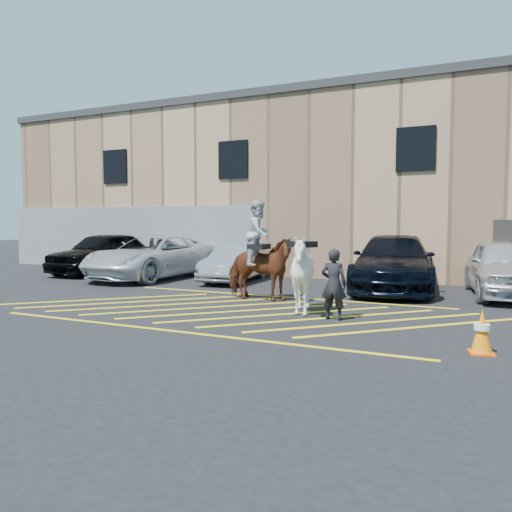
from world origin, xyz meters
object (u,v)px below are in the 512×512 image
at_px(car_white_pickup, 153,257).
at_px(car_black_suv, 103,253).
at_px(car_white_suv, 506,267).
at_px(handler, 334,284).
at_px(car_blue_suv, 394,263).
at_px(traffic_cone, 482,332).
at_px(car_silver_sedan, 236,263).
at_px(saddled_white, 302,275).
at_px(mounted_bay, 259,260).

bearing_deg(car_white_pickup, car_black_suv, 171.06).
relative_size(car_white_pickup, car_white_suv, 1.19).
distance_m(car_black_suv, handler, 12.63).
height_order(car_blue_suv, traffic_cone, car_blue_suv).
relative_size(car_blue_suv, traffic_cone, 8.03).
xyz_separation_m(car_blue_suv, traffic_cone, (2.64, -7.19, -0.48)).
bearing_deg(handler, car_silver_sedan, -46.81).
height_order(car_black_suv, car_silver_sedan, car_black_suv).
height_order(car_white_pickup, handler, car_white_pickup).
relative_size(car_blue_suv, saddled_white, 2.76).
bearing_deg(mounted_bay, car_white_pickup, 152.12).
distance_m(saddled_white, traffic_cone, 4.42).
bearing_deg(car_blue_suv, car_black_suv, 173.01).
bearing_deg(saddled_white, car_silver_sedan, 131.17).
height_order(car_white_suv, handler, car_white_suv).
height_order(car_blue_suv, car_white_suv, car_blue_suv).
xyz_separation_m(car_white_suv, handler, (-3.50, -5.39, -0.05)).
relative_size(car_black_suv, traffic_cone, 6.88).
bearing_deg(car_white_pickup, saddled_white, -27.60).
distance_m(car_blue_suv, handler, 5.48).
bearing_deg(handler, mounted_bay, -34.56).
distance_m(car_white_pickup, car_silver_sedan, 3.32).
relative_size(car_black_suv, mounted_bay, 1.85).
relative_size(car_silver_sedan, handler, 2.54).
bearing_deg(car_white_suv, car_black_suv, 172.26).
bearing_deg(car_silver_sedan, mounted_bay, -60.82).
bearing_deg(car_white_pickup, car_blue_suv, 7.09).
bearing_deg(handler, traffic_cone, 148.96).
height_order(car_silver_sedan, mounted_bay, mounted_bay).
distance_m(car_black_suv, car_silver_sedan, 6.25).
bearing_deg(traffic_cone, car_black_suv, 153.64).
height_order(car_silver_sedan, saddled_white, saddled_white).
bearing_deg(car_blue_suv, handler, -100.82).
height_order(car_blue_suv, handler, car_blue_suv).
relative_size(car_black_suv, car_silver_sedan, 1.27).
distance_m(car_white_suv, saddled_white, 6.66).
bearing_deg(mounted_bay, saddled_white, -37.87).
xyz_separation_m(car_white_pickup, traffic_cone, (11.43, -6.52, -0.44)).
relative_size(car_black_suv, car_blue_suv, 0.86).
bearing_deg(mounted_bay, traffic_cone, -31.54).
bearing_deg(car_white_suv, car_silver_sedan, 173.10).
bearing_deg(handler, car_white_suv, -124.17).
relative_size(car_white_suv, saddled_white, 2.30).
relative_size(car_white_suv, traffic_cone, 6.68).
height_order(car_white_pickup, car_blue_suv, car_blue_suv).
height_order(car_black_suv, car_blue_suv, car_black_suv).
bearing_deg(saddled_white, handler, -22.99).
relative_size(car_white_pickup, mounted_bay, 2.14).
xyz_separation_m(car_silver_sedan, handler, (5.17, -5.28, 0.13)).
relative_size(car_white_suv, handler, 3.13).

